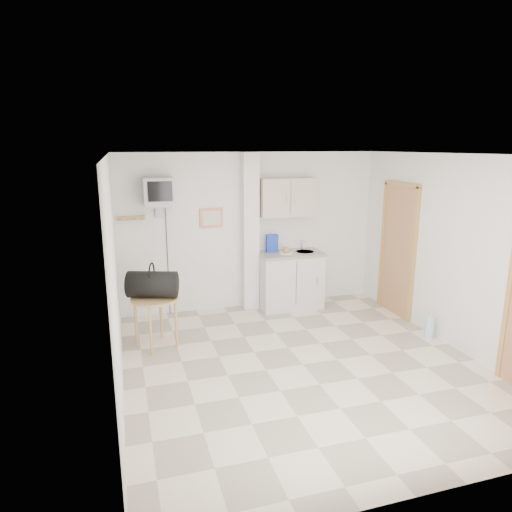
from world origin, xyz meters
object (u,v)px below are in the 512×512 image
object	(u,v)px
water_bottle	(430,327)
round_table	(155,304)
crt_television	(159,192)
duffel_bag	(152,284)

from	to	relation	value
water_bottle	round_table	bearing A→B (deg)	167.39
crt_television	water_bottle	distance (m)	4.26
round_table	duffel_bag	bearing A→B (deg)	128.66
crt_television	round_table	distance (m)	1.68
round_table	water_bottle	xyz separation A→B (m)	(3.63, -0.81, -0.43)
round_table	water_bottle	world-z (taller)	round_table
water_bottle	crt_television	bearing A→B (deg)	152.51
crt_television	round_table	world-z (taller)	crt_television
duffel_bag	water_bottle	bearing A→B (deg)	5.58
round_table	duffel_bag	size ratio (longest dim) A/B	0.96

